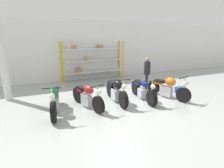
{
  "coord_description": "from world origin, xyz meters",
  "views": [
    {
      "loc": [
        -2.82,
        -5.98,
        2.54
      ],
      "look_at": [
        0.0,
        0.4,
        0.7
      ],
      "focal_mm": 28.0,
      "sensor_mm": 36.0,
      "label": 1
    }
  ],
  "objects_px": {
    "motorcycle_orange": "(168,87)",
    "toolbox": "(180,90)",
    "motorcycle_red": "(87,96)",
    "motorcycle_black": "(116,91)",
    "motorcycle_green": "(55,100)",
    "shelving_rack": "(92,59)",
    "motorcycle_blue": "(143,90)",
    "person_browsing": "(147,71)"
  },
  "relations": [
    {
      "from": "motorcycle_red",
      "to": "motorcycle_blue",
      "type": "xyz_separation_m",
      "value": [
        2.4,
        -0.09,
        -0.03
      ]
    },
    {
      "from": "motorcycle_green",
      "to": "toolbox",
      "type": "bearing_deg",
      "value": 99.74
    },
    {
      "from": "motorcycle_orange",
      "to": "toolbox",
      "type": "bearing_deg",
      "value": 93.7
    },
    {
      "from": "shelving_rack",
      "to": "motorcycle_orange",
      "type": "height_order",
      "value": "shelving_rack"
    },
    {
      "from": "motorcycle_orange",
      "to": "shelving_rack",
      "type": "bearing_deg",
      "value": -172.27
    },
    {
      "from": "motorcycle_black",
      "to": "shelving_rack",
      "type": "bearing_deg",
      "value": 179.05
    },
    {
      "from": "shelving_rack",
      "to": "person_browsing",
      "type": "distance_m",
      "value": 3.75
    },
    {
      "from": "motorcycle_red",
      "to": "shelving_rack",
      "type": "bearing_deg",
      "value": 144.6
    },
    {
      "from": "shelving_rack",
      "to": "motorcycle_green",
      "type": "height_order",
      "value": "shelving_rack"
    },
    {
      "from": "shelving_rack",
      "to": "motorcycle_black",
      "type": "relative_size",
      "value": 1.88
    },
    {
      "from": "motorcycle_black",
      "to": "person_browsing",
      "type": "distance_m",
      "value": 2.43
    },
    {
      "from": "person_browsing",
      "to": "shelving_rack",
      "type": "bearing_deg",
      "value": -24.55
    },
    {
      "from": "motorcycle_green",
      "to": "motorcycle_red",
      "type": "relative_size",
      "value": 1.05
    },
    {
      "from": "motorcycle_red",
      "to": "motorcycle_black",
      "type": "xyz_separation_m",
      "value": [
        1.25,
        0.11,
        0.04
      ]
    },
    {
      "from": "shelving_rack",
      "to": "motorcycle_green",
      "type": "bearing_deg",
      "value": -122.15
    },
    {
      "from": "motorcycle_red",
      "to": "motorcycle_blue",
      "type": "distance_m",
      "value": 2.4
    },
    {
      "from": "person_browsing",
      "to": "toolbox",
      "type": "relative_size",
      "value": 3.69
    },
    {
      "from": "motorcycle_red",
      "to": "motorcycle_orange",
      "type": "height_order",
      "value": "motorcycle_orange"
    },
    {
      "from": "motorcycle_blue",
      "to": "motorcycle_orange",
      "type": "height_order",
      "value": "motorcycle_orange"
    },
    {
      "from": "motorcycle_orange",
      "to": "person_browsing",
      "type": "height_order",
      "value": "person_browsing"
    },
    {
      "from": "motorcycle_red",
      "to": "motorcycle_black",
      "type": "height_order",
      "value": "motorcycle_black"
    },
    {
      "from": "shelving_rack",
      "to": "motorcycle_green",
      "type": "distance_m",
      "value": 5.2
    },
    {
      "from": "person_browsing",
      "to": "toolbox",
      "type": "bearing_deg",
      "value": 172.36
    },
    {
      "from": "motorcycle_red",
      "to": "motorcycle_black",
      "type": "distance_m",
      "value": 1.26
    },
    {
      "from": "motorcycle_orange",
      "to": "motorcycle_blue",
      "type": "bearing_deg",
      "value": -117.55
    },
    {
      "from": "motorcycle_black",
      "to": "person_browsing",
      "type": "bearing_deg",
      "value": 118.53
    },
    {
      "from": "motorcycle_green",
      "to": "person_browsing",
      "type": "distance_m",
      "value": 4.72
    },
    {
      "from": "shelving_rack",
      "to": "motorcycle_red",
      "type": "distance_m",
      "value": 4.72
    },
    {
      "from": "shelving_rack",
      "to": "motorcycle_green",
      "type": "xyz_separation_m",
      "value": [
        -2.73,
        -4.35,
        -0.8
      ]
    },
    {
      "from": "motorcycle_red",
      "to": "toolbox",
      "type": "relative_size",
      "value": 4.61
    },
    {
      "from": "motorcycle_blue",
      "to": "toolbox",
      "type": "height_order",
      "value": "motorcycle_blue"
    },
    {
      "from": "motorcycle_black",
      "to": "motorcycle_blue",
      "type": "relative_size",
      "value": 0.97
    },
    {
      "from": "motorcycle_green",
      "to": "motorcycle_blue",
      "type": "bearing_deg",
      "value": 98.1
    },
    {
      "from": "shelving_rack",
      "to": "person_browsing",
      "type": "height_order",
      "value": "shelving_rack"
    },
    {
      "from": "person_browsing",
      "to": "motorcycle_black",
      "type": "bearing_deg",
      "value": 61.11
    },
    {
      "from": "motorcycle_black",
      "to": "toolbox",
      "type": "bearing_deg",
      "value": 91.72
    },
    {
      "from": "motorcycle_black",
      "to": "motorcycle_orange",
      "type": "bearing_deg",
      "value": 82.17
    },
    {
      "from": "motorcycle_red",
      "to": "person_browsing",
      "type": "height_order",
      "value": "person_browsing"
    },
    {
      "from": "shelving_rack",
      "to": "motorcycle_blue",
      "type": "relative_size",
      "value": 1.82
    },
    {
      "from": "shelving_rack",
      "to": "motorcycle_blue",
      "type": "height_order",
      "value": "shelving_rack"
    },
    {
      "from": "motorcycle_red",
      "to": "motorcycle_green",
      "type": "bearing_deg",
      "value": -106.74
    },
    {
      "from": "motorcycle_red",
      "to": "motorcycle_black",
      "type": "relative_size",
      "value": 0.98
    }
  ]
}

